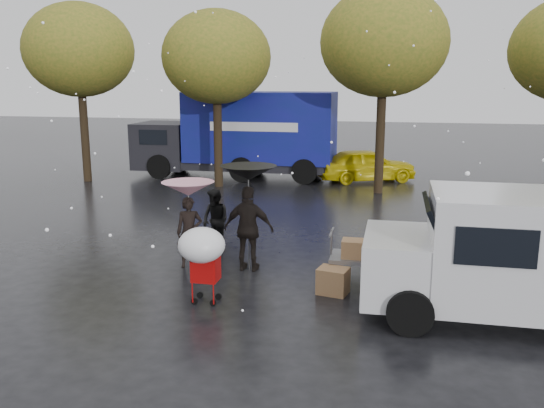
% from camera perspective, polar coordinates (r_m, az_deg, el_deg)
% --- Properties ---
extents(ground, '(90.00, 90.00, 0.00)m').
position_cam_1_polar(ground, '(11.86, -3.50, -7.59)').
color(ground, black).
rests_on(ground, ground).
extents(person_pink, '(0.65, 0.52, 1.55)m').
position_cam_1_polar(person_pink, '(12.60, -8.18, -2.79)').
color(person_pink, black).
rests_on(person_pink, ground).
extents(person_middle, '(0.91, 0.85, 1.49)m').
position_cam_1_polar(person_middle, '(13.67, -5.62, -1.64)').
color(person_middle, black).
rests_on(person_middle, ground).
extents(person_black, '(1.09, 0.49, 1.84)m').
position_cam_1_polar(person_black, '(12.21, -2.30, -2.46)').
color(person_black, black).
rests_on(person_black, ground).
extents(umbrella_pink, '(1.13, 1.13, 1.89)m').
position_cam_1_polar(umbrella_pink, '(12.39, -8.31, 1.50)').
color(umbrella_pink, '#4C4C4C').
rests_on(umbrella_pink, ground).
extents(umbrella_black, '(1.19, 1.19, 2.27)m').
position_cam_1_polar(umbrella_black, '(11.96, -2.35, 3.10)').
color(umbrella_black, '#4C4C4C').
rests_on(umbrella_black, ground).
extents(vendor_cart, '(1.52, 0.80, 1.27)m').
position_cam_1_polar(vendor_cart, '(11.53, 10.00, -4.54)').
color(vendor_cart, slate).
rests_on(vendor_cart, ground).
extents(shopping_cart, '(0.84, 0.84, 1.46)m').
position_cam_1_polar(shopping_cart, '(10.35, -6.92, -4.46)').
color(shopping_cart, '#B10A0A').
rests_on(shopping_cart, ground).
extents(white_van, '(4.91, 2.18, 2.20)m').
position_cam_1_polar(white_van, '(10.48, 23.62, -4.67)').
color(white_van, silver).
rests_on(white_van, ground).
extents(blue_truck, '(8.30, 2.60, 3.50)m').
position_cam_1_polar(blue_truck, '(23.91, -3.08, 6.87)').
color(blue_truck, navy).
rests_on(blue_truck, ground).
extents(box_ground_near, '(0.64, 0.55, 0.50)m').
position_cam_1_polar(box_ground_near, '(11.15, 6.07, -7.58)').
color(box_ground_near, '#8D603D').
rests_on(box_ground_near, ground).
extents(box_ground_far, '(0.52, 0.46, 0.33)m').
position_cam_1_polar(box_ground_far, '(13.36, 12.87, -4.82)').
color(box_ground_far, '#8D603D').
rests_on(box_ground_far, ground).
extents(yellow_taxi, '(4.18, 2.99, 1.32)m').
position_cam_1_polar(yellow_taxi, '(23.27, 9.32, 3.85)').
color(yellow_taxi, '#D5BE0B').
rests_on(yellow_taxi, ground).
extents(tree_row, '(21.60, 4.40, 7.12)m').
position_cam_1_polar(tree_row, '(21.04, 2.63, 15.02)').
color(tree_row, black).
rests_on(tree_row, ground).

